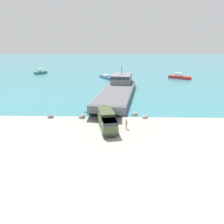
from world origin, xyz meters
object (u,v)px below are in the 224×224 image
at_px(moored_boat_b, 107,77).
at_px(military_truck, 107,120).
at_px(landing_craft, 118,89).
at_px(moored_boat_a, 40,72).
at_px(moored_boat_c, 179,77).
at_px(soldier_on_ramp, 126,124).

bearing_deg(moored_boat_b, military_truck, 63.71).
relative_size(landing_craft, moored_boat_b, 3.96).
relative_size(military_truck, moored_boat_a, 1.44).
bearing_deg(landing_craft, moored_boat_c, 55.53).
relative_size(military_truck, moored_boat_b, 0.96).
distance_m(landing_craft, military_truck, 24.14).
relative_size(moored_boat_a, moored_boat_b, 0.66).
relative_size(soldier_on_ramp, moored_boat_c, 0.21).
distance_m(moored_boat_b, moored_boat_c, 28.07).
bearing_deg(moored_boat_b, landing_craft, 70.48).
bearing_deg(soldier_on_ramp, landing_craft, 91.62).
height_order(military_truck, moored_boat_a, military_truck).
bearing_deg(moored_boat_a, landing_craft, -10.42).
bearing_deg(soldier_on_ramp, military_truck, 178.56).
relative_size(soldier_on_ramp, moored_boat_b, 0.20).
height_order(moored_boat_b, moored_boat_c, moored_boat_c).
bearing_deg(landing_craft, moored_boat_b, 107.90).
distance_m(moored_boat_a, moored_boat_c, 58.55).
xyz_separation_m(soldier_on_ramp, moored_boat_b, (-5.99, 49.68, -0.56)).
relative_size(landing_craft, moored_boat_a, 5.98).
bearing_deg(military_truck, soldier_on_ramp, 79.23).
xyz_separation_m(soldier_on_ramp, moored_boat_c, (22.08, 49.82, -0.30)).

